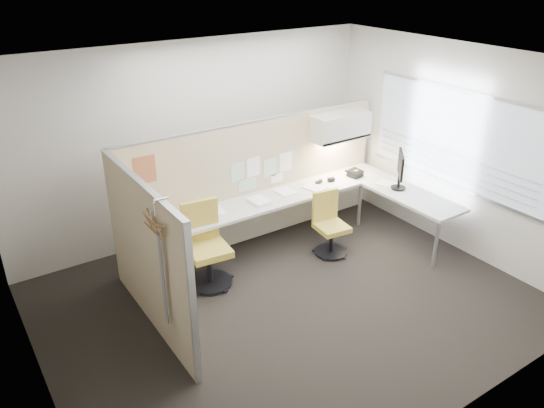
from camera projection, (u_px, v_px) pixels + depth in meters
floor at (288, 302)px, 6.40m from camera, size 5.50×4.50×0.01m
ceiling at (292, 66)px, 5.19m from camera, size 5.50×4.50×0.01m
wall_back at (197, 141)px, 7.48m from camera, size 5.50×0.02×2.80m
wall_front at (459, 296)px, 4.11m from camera, size 5.50×0.02×2.80m
wall_left at (22, 272)px, 4.41m from camera, size 0.02×4.50×2.80m
wall_right at (455, 149)px, 7.17m from camera, size 0.02×4.50×2.80m
window_pane at (455, 139)px, 7.10m from camera, size 0.01×2.80×1.30m
partition_back at (255, 182)px, 7.50m from camera, size 4.10×0.06×1.75m
partition_left at (148, 257)px, 5.64m from camera, size 0.06×2.20×1.75m
desk at (296, 204)px, 7.45m from camera, size 4.00×2.07×0.73m
overhead_bin at (340, 126)px, 7.74m from camera, size 0.90×0.36×0.38m
task_light_strip at (340, 140)px, 7.83m from camera, size 0.60×0.06×0.02m
pinned_papers at (261, 171)px, 7.44m from camera, size 1.01×0.00×0.47m
poster at (145, 170)px, 6.43m from camera, size 0.28×0.00×0.35m
chair_left at (206, 248)px, 6.58m from camera, size 0.56×0.57×1.06m
chair_right at (329, 226)px, 7.29m from camera, size 0.46×0.47×0.87m
monitor at (400, 168)px, 7.49m from camera, size 0.37×0.41×0.54m
phone at (355, 173)px, 8.02m from camera, size 0.24×0.23×0.12m
stapler at (319, 182)px, 7.78m from camera, size 0.15×0.08×0.05m
tape_dispenser at (331, 180)px, 7.86m from camera, size 0.11×0.08×0.06m
coat_hook at (156, 236)px, 4.94m from camera, size 0.18×0.44×1.33m
paper_stack_0 at (173, 227)px, 6.54m from camera, size 0.25×0.32×0.04m
paper_stack_1 at (214, 211)px, 6.95m from camera, size 0.27×0.33×0.02m
paper_stack_2 at (259, 201)px, 7.19m from camera, size 0.25×0.31×0.05m
paper_stack_3 at (285, 192)px, 7.52m from camera, size 0.24×0.30×0.02m
paper_stack_4 at (314, 188)px, 7.64m from camera, size 0.30×0.35×0.02m
paper_stack_5 at (388, 184)px, 7.76m from camera, size 0.30×0.35×0.02m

